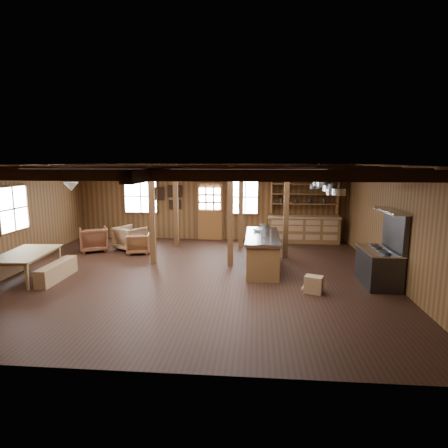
{
  "coord_description": "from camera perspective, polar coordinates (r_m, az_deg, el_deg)",
  "views": [
    {
      "loc": [
        1.7,
        -9.17,
        2.89
      ],
      "look_at": [
        0.84,
        0.76,
        1.22
      ],
      "focal_mm": 30.0,
      "sensor_mm": 36.0,
      "label": 1
    }
  ],
  "objects": [
    {
      "name": "dining_table",
      "position": [
        10.5,
        -27.65,
        -5.66
      ],
      "size": [
        1.24,
        2.0,
        0.67
      ],
      "primitive_type": "imported",
      "rotation": [
        0.0,
        0.0,
        1.67
      ],
      "color": "olive",
      "rests_on": "floor"
    },
    {
      "name": "back_counter",
      "position": [
        13.67,
        11.99,
        -0.31
      ],
      "size": [
        2.55,
        0.6,
        2.45
      ],
      "color": "brown",
      "rests_on": "floor"
    },
    {
      "name": "window_back_right",
      "position": [
        13.69,
        3.24,
        4.12
      ],
      "size": [
        1.02,
        0.06,
        1.32
      ],
      "color": "white",
      "rests_on": "wall_back"
    },
    {
      "name": "armchair_a",
      "position": [
        12.83,
        -19.26,
        -2.22
      ],
      "size": [
        1.14,
        1.15,
        0.78
      ],
      "primitive_type": "imported",
      "rotation": [
        0.0,
        0.0,
        3.62
      ],
      "color": "brown",
      "rests_on": "floor"
    },
    {
      "name": "notice_boards",
      "position": [
        14.05,
        -8.28,
        4.34
      ],
      "size": [
        1.08,
        0.03,
        0.9
      ],
      "color": "white",
      "rests_on": "wall_back"
    },
    {
      "name": "back_door",
      "position": [
        13.87,
        -2.17,
        1.21
      ],
      "size": [
        1.02,
        0.08,
        2.15
      ],
      "color": "brown",
      "rests_on": "floor"
    },
    {
      "name": "pendant_lamps",
      "position": [
        10.93,
        -16.36,
        5.81
      ],
      "size": [
        1.86,
        2.36,
        0.66
      ],
      "color": "#313134",
      "rests_on": "ceiling"
    },
    {
      "name": "window_back_left",
      "position": [
        14.35,
        -12.57,
        4.16
      ],
      "size": [
        1.32,
        0.06,
        1.32
      ],
      "color": "white",
      "rests_on": "wall_back"
    },
    {
      "name": "timber_posts",
      "position": [
        11.41,
        -1.06,
        2.03
      ],
      "size": [
        3.95,
        2.35,
        2.8
      ],
      "color": "#442413",
      "rests_on": "floor"
    },
    {
      "name": "pot_rack",
      "position": [
        9.65,
        15.31,
        5.52
      ],
      "size": [
        0.39,
        3.0,
        0.46
      ],
      "color": "#313134",
      "rests_on": "ceiling"
    },
    {
      "name": "counter_pot",
      "position": [
        10.78,
        6.15,
        -0.43
      ],
      "size": [
        0.31,
        0.31,
        0.19
      ],
      "primitive_type": "cylinder",
      "color": "#B4B6BB",
      "rests_on": "kitchen_island"
    },
    {
      "name": "window_left",
      "position": [
        11.81,
        -29.46,
        2.03
      ],
      "size": [
        0.14,
        1.24,
        1.32
      ],
      "color": "white",
      "rests_on": "wall_back"
    },
    {
      "name": "bench_wall",
      "position": [
        10.95,
        -30.93,
        -5.96
      ],
      "size": [
        0.3,
        1.61,
        0.44
      ],
      "primitive_type": "cube",
      "color": "olive",
      "rests_on": "floor"
    },
    {
      "name": "room",
      "position": [
        9.44,
        -5.51,
        0.41
      ],
      "size": [
        10.04,
        9.04,
        2.84
      ],
      "color": "black",
      "rests_on": "ground"
    },
    {
      "name": "armchair_b",
      "position": [
        12.15,
        -12.92,
        -2.91
      ],
      "size": [
        0.83,
        0.84,
        0.64
      ],
      "primitive_type": "imported",
      "rotation": [
        0.0,
        0.0,
        3.36
      ],
      "color": "brown",
      "rests_on": "floor"
    },
    {
      "name": "bench_aisle",
      "position": [
        10.16,
        -24.1,
        -6.59
      ],
      "size": [
        0.29,
        1.55,
        0.43
      ],
      "primitive_type": "cube",
      "color": "olive",
      "rests_on": "floor"
    },
    {
      "name": "kitchen_island",
      "position": [
        10.18,
        5.85,
        -4.21
      ],
      "size": [
        0.88,
        2.5,
        1.2
      ],
      "rotation": [
        0.0,
        0.0,
        -0.0
      ],
      "color": "brown",
      "rests_on": "floor"
    },
    {
      "name": "bowl",
      "position": [
        10.57,
        5.04,
        -0.97
      ],
      "size": [
        0.29,
        0.29,
        0.06
      ],
      "primitive_type": "imported",
      "rotation": [
        0.0,
        0.0,
        -0.3
      ],
      "color": "silver",
      "rests_on": "kitchen_island"
    },
    {
      "name": "armchair_c",
      "position": [
        12.75,
        -14.12,
        -2.08
      ],
      "size": [
        1.15,
        1.16,
        0.77
      ],
      "primitive_type": "imported",
      "rotation": [
        0.0,
        0.0,
        2.57
      ],
      "color": "brown",
      "rests_on": "floor"
    },
    {
      "name": "commercial_range",
      "position": [
        9.57,
        22.82,
        -5.11
      ],
      "size": [
        0.77,
        1.45,
        1.79
      ],
      "color": "#313134",
      "rests_on": "floor"
    },
    {
      "name": "ceiling_joists",
      "position": [
        9.5,
        -5.44,
        8.23
      ],
      "size": [
        9.8,
        8.82,
        0.18
      ],
      "color": "black",
      "rests_on": "ceiling"
    },
    {
      "name": "step_stool",
      "position": [
        8.63,
        13.5,
        -8.96
      ],
      "size": [
        0.51,
        0.43,
        0.38
      ],
      "primitive_type": "cube",
      "rotation": [
        0.0,
        0.0,
        -0.34
      ],
      "color": "olive",
      "rests_on": "floor"
    }
  ]
}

